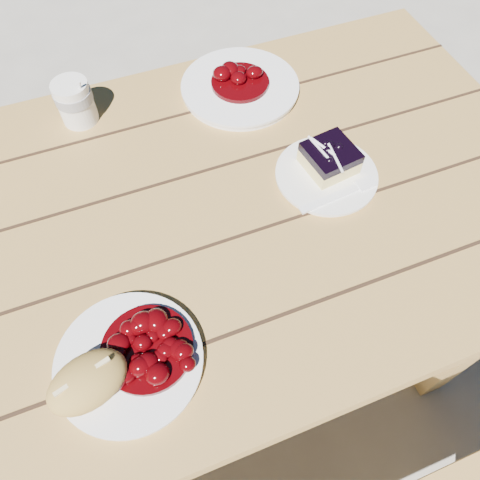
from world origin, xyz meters
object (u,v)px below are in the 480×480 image
object	(u,v)px
second_plate	(240,88)
dessert_plate	(326,175)
coffee_cup	(75,102)
picnic_table	(46,307)
main_plate	(130,362)
blueberry_cake	(330,158)
bread_roll	(88,382)

from	to	relation	value
second_plate	dessert_plate	bearing A→B (deg)	-77.48
coffee_cup	picnic_table	bearing A→B (deg)	-120.18
main_plate	coffee_cup	world-z (taller)	coffee_cup
main_plate	blueberry_cake	xyz separation A→B (m)	(0.44, 0.23, 0.03)
second_plate	blueberry_cake	bearing A→B (deg)	-74.78
bread_roll	picnic_table	bearing A→B (deg)	109.69
bread_roll	second_plate	size ratio (longest dim) A/B	0.46
coffee_cup	dessert_plate	bearing A→B (deg)	-38.85
bread_roll	main_plate	bearing A→B (deg)	19.98
main_plate	second_plate	bearing A→B (deg)	53.61
main_plate	blueberry_cake	bearing A→B (deg)	27.57
dessert_plate	second_plate	distance (m)	0.29
dessert_plate	blueberry_cake	xyz separation A→B (m)	(0.01, 0.02, 0.03)
bread_roll	second_plate	world-z (taller)	bread_roll
blueberry_cake	bread_roll	bearing A→B (deg)	-160.91
second_plate	bread_roll	bearing A→B (deg)	-129.19
main_plate	dessert_plate	size ratio (longest dim) A/B	1.14
bread_roll	second_plate	bearing A→B (deg)	50.81
dessert_plate	bread_roll	bearing A→B (deg)	-154.19
main_plate	coffee_cup	distance (m)	0.53
main_plate	blueberry_cake	world-z (taller)	blueberry_cake
bread_roll	coffee_cup	size ratio (longest dim) A/B	1.28
main_plate	coffee_cup	xyz separation A→B (m)	(0.03, 0.53, 0.04)
coffee_cup	second_plate	distance (m)	0.34
dessert_plate	main_plate	bearing A→B (deg)	-153.47
main_plate	coffee_cup	bearing A→B (deg)	86.61
bread_roll	dessert_plate	world-z (taller)	bread_roll
picnic_table	main_plate	bearing A→B (deg)	-57.84
blueberry_cake	picnic_table	bearing A→B (deg)	172.19
bread_roll	blueberry_cake	world-z (taller)	bread_roll
dessert_plate	coffee_cup	bearing A→B (deg)	141.15
bread_roll	coffee_cup	xyz separation A→B (m)	(0.09, 0.55, -0.00)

